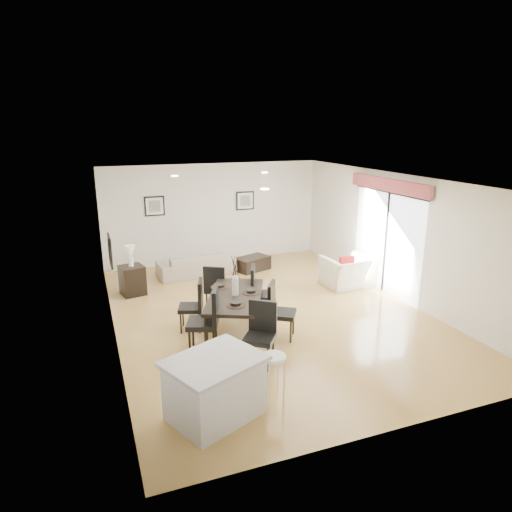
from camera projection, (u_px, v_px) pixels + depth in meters
name	position (u px, v px, depth m)	size (l,w,h in m)	color
ground	(269.00, 313.00, 9.29)	(8.00, 8.00, 0.00)	#B68A4B
wall_back	(214.00, 213.00, 12.51)	(6.00, 0.04, 2.70)	silver
wall_front	(399.00, 332.00, 5.32)	(6.00, 0.04, 2.70)	silver
wall_left	(109.00, 265.00, 7.90)	(0.04, 8.00, 2.70)	silver
wall_right	(396.00, 236.00, 9.94)	(0.04, 8.00, 2.70)	silver
ceiling	(270.00, 179.00, 8.54)	(6.00, 8.00, 0.02)	white
sofa	(196.00, 264.00, 11.58)	(1.93, 0.76, 0.56)	#A29583
armchair	(347.00, 272.00, 10.73)	(1.09, 0.96, 0.71)	white
courtyard_plant_a	(495.00, 271.00, 10.86)	(0.59, 0.51, 0.65)	#315725
courtyard_plant_b	(428.00, 251.00, 12.67)	(0.35, 0.35, 0.63)	#315725
dining_table	(235.00, 299.00, 8.19)	(1.58, 2.03, 0.76)	black
dining_chair_wnear	(208.00, 316.00, 7.54)	(0.65, 0.65, 1.13)	black
dining_chair_wfar	(195.00, 302.00, 8.39)	(0.55, 0.55, 0.96)	black
dining_chair_enear	(277.00, 307.00, 8.07)	(0.63, 0.63, 1.02)	black
dining_chair_efar	(259.00, 290.00, 8.87)	(0.63, 0.63, 1.07)	black
dining_chair_head	(261.00, 329.00, 7.21)	(0.64, 0.64, 1.02)	black
dining_chair_foot	(216.00, 286.00, 9.23)	(0.61, 0.61, 0.98)	black
vase	(235.00, 278.00, 8.07)	(0.79, 1.29, 0.73)	white
coffee_table	(252.00, 263.00, 11.98)	(0.88, 0.53, 0.35)	black
side_table	(132.00, 280.00, 10.22)	(0.50, 0.50, 0.66)	black
table_lamp	(130.00, 253.00, 10.05)	(0.25, 0.25, 0.48)	white
cushion	(347.00, 264.00, 10.54)	(0.36, 0.11, 0.36)	maroon
kitchen_island	(215.00, 387.00, 5.88)	(1.45, 1.31, 0.83)	silver
bar_stool	(274.00, 362.00, 6.11)	(0.33, 0.33, 0.72)	white
framed_print_back_left	(155.00, 206.00, 11.86)	(0.52, 0.04, 0.52)	black
framed_print_back_right	(245.00, 201.00, 12.71)	(0.52, 0.04, 0.52)	black
framed_print_left_wall	(110.00, 251.00, 7.65)	(0.04, 0.52, 0.52)	black
sliding_door	(387.00, 219.00, 10.11)	(0.12, 2.70, 2.57)	white
courtyard	(474.00, 235.00, 11.91)	(6.00, 6.00, 2.00)	gray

